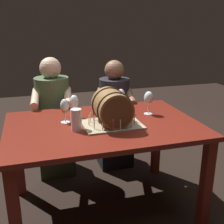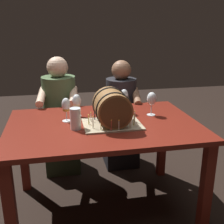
{
  "view_description": "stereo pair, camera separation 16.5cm",
  "coord_description": "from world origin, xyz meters",
  "px_view_note": "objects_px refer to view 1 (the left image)",
  "views": [
    {
      "loc": [
        -0.49,
        -1.9,
        1.47
      ],
      "look_at": [
        0.06,
        -0.05,
        0.85
      ],
      "focal_mm": 44.83,
      "sensor_mm": 36.0,
      "label": 1
    },
    {
      "loc": [
        -0.33,
        -1.94,
        1.47
      ],
      "look_at": [
        0.06,
        -0.05,
        0.85
      ],
      "focal_mm": 44.83,
      "sensor_mm": 36.0,
      "label": 2
    }
  ],
  "objects_px": {
    "wine_glass_rose": "(100,98)",
    "person_seated_right": "(114,120)",
    "dining_table": "(103,136)",
    "wine_glass_white": "(74,102)",
    "beer_pint": "(76,121)",
    "wine_glass_amber": "(65,107)",
    "wine_glass_red": "(121,97)",
    "wine_glass_empty": "(149,98)",
    "barrel_cake": "(112,109)",
    "person_seated_left": "(54,123)"
  },
  "relations": [
    {
      "from": "barrel_cake",
      "to": "wine_glass_amber",
      "type": "xyz_separation_m",
      "value": [
        -0.32,
        0.15,
        -0.0
      ]
    },
    {
      "from": "wine_glass_white",
      "to": "wine_glass_empty",
      "type": "bearing_deg",
      "value": -8.81
    },
    {
      "from": "dining_table",
      "to": "wine_glass_empty",
      "type": "distance_m",
      "value": 0.49
    },
    {
      "from": "wine_glass_amber",
      "to": "wine_glass_white",
      "type": "bearing_deg",
      "value": 49.51
    },
    {
      "from": "wine_glass_white",
      "to": "wine_glass_rose",
      "type": "height_order",
      "value": "wine_glass_rose"
    },
    {
      "from": "wine_glass_red",
      "to": "wine_glass_amber",
      "type": "relative_size",
      "value": 1.09
    },
    {
      "from": "wine_glass_rose",
      "to": "person_seated_right",
      "type": "bearing_deg",
      "value": 59.56
    },
    {
      "from": "wine_glass_amber",
      "to": "person_seated_right",
      "type": "bearing_deg",
      "value": 47.15
    },
    {
      "from": "wine_glass_amber",
      "to": "person_seated_left",
      "type": "height_order",
      "value": "person_seated_left"
    },
    {
      "from": "person_seated_right",
      "to": "wine_glass_red",
      "type": "bearing_deg",
      "value": -100.68
    },
    {
      "from": "wine_glass_empty",
      "to": "person_seated_right",
      "type": "xyz_separation_m",
      "value": [
        -0.11,
        0.61,
        -0.38
      ]
    },
    {
      "from": "dining_table",
      "to": "wine_glass_empty",
      "type": "xyz_separation_m",
      "value": [
        0.41,
        0.11,
        0.24
      ]
    },
    {
      "from": "wine_glass_empty",
      "to": "person_seated_left",
      "type": "height_order",
      "value": "person_seated_left"
    },
    {
      "from": "wine_glass_white",
      "to": "beer_pint",
      "type": "distance_m",
      "value": 0.29
    },
    {
      "from": "dining_table",
      "to": "wine_glass_rose",
      "type": "height_order",
      "value": "wine_glass_rose"
    },
    {
      "from": "wine_glass_amber",
      "to": "beer_pint",
      "type": "height_order",
      "value": "wine_glass_amber"
    },
    {
      "from": "barrel_cake",
      "to": "beer_pint",
      "type": "distance_m",
      "value": 0.28
    },
    {
      "from": "wine_glass_amber",
      "to": "person_seated_right",
      "type": "distance_m",
      "value": 0.92
    },
    {
      "from": "wine_glass_amber",
      "to": "wine_glass_rose",
      "type": "distance_m",
      "value": 0.36
    },
    {
      "from": "person_seated_left",
      "to": "wine_glass_white",
      "type": "bearing_deg",
      "value": -75.93
    },
    {
      "from": "wine_glass_white",
      "to": "wine_glass_empty",
      "type": "distance_m",
      "value": 0.6
    },
    {
      "from": "barrel_cake",
      "to": "person_seated_left",
      "type": "height_order",
      "value": "person_seated_left"
    },
    {
      "from": "barrel_cake",
      "to": "person_seated_left",
      "type": "xyz_separation_m",
      "value": [
        -0.37,
        0.77,
        -0.34
      ]
    },
    {
      "from": "wine_glass_white",
      "to": "wine_glass_amber",
      "type": "distance_m",
      "value": 0.14
    },
    {
      "from": "beer_pint",
      "to": "person_seated_right",
      "type": "distance_m",
      "value": 1.01
    },
    {
      "from": "wine_glass_red",
      "to": "person_seated_left",
      "type": "bearing_deg",
      "value": 136.17
    },
    {
      "from": "dining_table",
      "to": "wine_glass_red",
      "type": "distance_m",
      "value": 0.39
    },
    {
      "from": "wine_glass_amber",
      "to": "beer_pint",
      "type": "relative_size",
      "value": 1.19
    },
    {
      "from": "dining_table",
      "to": "wine_glass_rose",
      "type": "distance_m",
      "value": 0.36
    },
    {
      "from": "wine_glass_white",
      "to": "wine_glass_red",
      "type": "distance_m",
      "value": 0.39
    },
    {
      "from": "person_seated_left",
      "to": "person_seated_right",
      "type": "bearing_deg",
      "value": -0.03
    },
    {
      "from": "barrel_cake",
      "to": "wine_glass_empty",
      "type": "distance_m",
      "value": 0.39
    },
    {
      "from": "wine_glass_empty",
      "to": "dining_table",
      "type": "bearing_deg",
      "value": -164.8
    },
    {
      "from": "wine_glass_white",
      "to": "beer_pint",
      "type": "bearing_deg",
      "value": -96.66
    },
    {
      "from": "beer_pint",
      "to": "person_seated_left",
      "type": "bearing_deg",
      "value": 96.91
    },
    {
      "from": "wine_glass_red",
      "to": "beer_pint",
      "type": "bearing_deg",
      "value": -145.07
    },
    {
      "from": "wine_glass_white",
      "to": "dining_table",
      "type": "bearing_deg",
      "value": -48.77
    },
    {
      "from": "wine_glass_rose",
      "to": "person_seated_right",
      "type": "distance_m",
      "value": 0.64
    },
    {
      "from": "wine_glass_rose",
      "to": "person_seated_right",
      "type": "xyz_separation_m",
      "value": [
        0.26,
        0.44,
        -0.38
      ]
    },
    {
      "from": "wine_glass_red",
      "to": "person_seated_left",
      "type": "distance_m",
      "value": 0.8
    },
    {
      "from": "dining_table",
      "to": "person_seated_right",
      "type": "height_order",
      "value": "person_seated_right"
    },
    {
      "from": "wine_glass_red",
      "to": "wine_glass_rose",
      "type": "relative_size",
      "value": 1.03
    },
    {
      "from": "wine_glass_rose",
      "to": "dining_table",
      "type": "bearing_deg",
      "value": -99.73
    },
    {
      "from": "wine_glass_amber",
      "to": "beer_pint",
      "type": "xyz_separation_m",
      "value": [
        0.06,
        -0.18,
        -0.05
      ]
    },
    {
      "from": "wine_glass_red",
      "to": "wine_glass_empty",
      "type": "distance_m",
      "value": 0.23
    },
    {
      "from": "wine_glass_amber",
      "to": "wine_glass_rose",
      "type": "xyz_separation_m",
      "value": [
        0.32,
        0.18,
        0.0
      ]
    },
    {
      "from": "wine_glass_white",
      "to": "wine_glass_amber",
      "type": "height_order",
      "value": "wine_glass_amber"
    },
    {
      "from": "barrel_cake",
      "to": "wine_glass_rose",
      "type": "distance_m",
      "value": 0.33
    },
    {
      "from": "person_seated_right",
      "to": "wine_glass_rose",
      "type": "bearing_deg",
      "value": -120.44
    },
    {
      "from": "wine_glass_empty",
      "to": "wine_glass_rose",
      "type": "bearing_deg",
      "value": 155.54
    }
  ]
}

